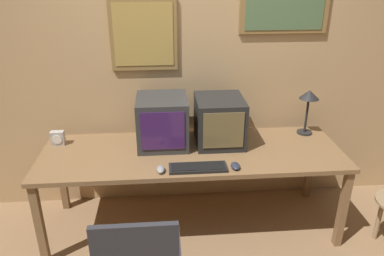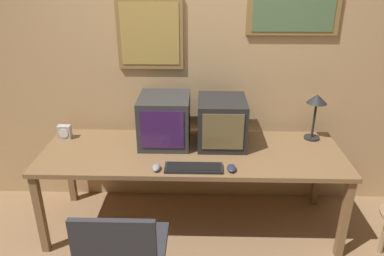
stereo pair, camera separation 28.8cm
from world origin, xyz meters
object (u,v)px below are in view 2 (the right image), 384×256
at_px(desk_clock, 65,132).
at_px(desk_lamp, 316,104).
at_px(monitor_right, 222,122).
at_px(mouse_near_keyboard, 231,168).
at_px(monitor_left, 165,120).
at_px(keyboard_main, 194,168).
at_px(mouse_far_corner, 156,167).

bearing_deg(desk_clock, desk_lamp, 1.40).
xyz_separation_m(monitor_right, mouse_near_keyboard, (0.06, -0.44, -0.17)).
relative_size(monitor_right, desk_lamp, 1.10).
height_order(mouse_near_keyboard, desk_lamp, desk_lamp).
bearing_deg(monitor_left, keyboard_main, -60.83).
xyz_separation_m(monitor_right, keyboard_main, (-0.22, -0.44, -0.18)).
height_order(monitor_left, desk_clock, monitor_left).
relative_size(monitor_left, keyboard_main, 1.02).
relative_size(mouse_near_keyboard, mouse_far_corner, 1.07).
distance_m(desk_clock, desk_lamp, 2.10).
xyz_separation_m(monitor_right, desk_clock, (-1.32, 0.06, -0.13)).
height_order(monitor_left, desk_lamp, monitor_left).
bearing_deg(keyboard_main, monitor_left, 119.17).
height_order(keyboard_main, mouse_near_keyboard, mouse_near_keyboard).
bearing_deg(monitor_left, monitor_right, -0.43).
bearing_deg(keyboard_main, mouse_far_corner, -176.45).
height_order(mouse_near_keyboard, desk_clock, desk_clock).
height_order(monitor_left, monitor_right, monitor_left).
height_order(monitor_left, mouse_near_keyboard, monitor_left).
bearing_deg(monitor_left, desk_clock, 176.38).
bearing_deg(monitor_right, desk_clock, 177.50).
relative_size(monitor_right, mouse_near_keyboard, 4.03).
height_order(monitor_right, desk_clock, monitor_right).
bearing_deg(mouse_far_corner, monitor_left, 87.11).
height_order(desk_clock, desk_lamp, desk_lamp).
xyz_separation_m(mouse_far_corner, desk_clock, (-0.83, 0.51, 0.04)).
bearing_deg(keyboard_main, mouse_near_keyboard, -1.84).
relative_size(monitor_right, mouse_far_corner, 4.30).
bearing_deg(desk_clock, mouse_far_corner, -31.45).
bearing_deg(desk_clock, monitor_right, -2.50).
bearing_deg(desk_lamp, monitor_left, -175.13).
bearing_deg(desk_lamp, keyboard_main, -151.19).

